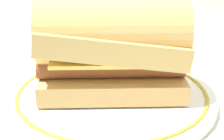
{
  "coord_description": "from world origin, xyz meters",
  "views": [
    {
      "loc": [
        0.18,
        -0.38,
        0.22
      ],
      "look_at": [
        0.02,
        0.02,
        0.04
      ],
      "focal_mm": 54.18,
      "sensor_mm": 36.0,
      "label": 1
    }
  ],
  "objects": [
    {
      "name": "ground_plane",
      "position": [
        0.0,
        0.0,
        0.0
      ],
      "size": [
        1.5,
        1.5,
        0.0
      ],
      "primitive_type": "plane",
      "color": "beige"
    },
    {
      "name": "plate",
      "position": [
        0.02,
        0.02,
        0.01
      ],
      "size": [
        0.29,
        0.29,
        0.01
      ],
      "color": "white",
      "rests_on": "ground_plane"
    },
    {
      "name": "sausage_sandwich",
      "position": [
        0.02,
        0.02,
        0.08
      ],
      "size": [
        0.22,
        0.17,
        0.13
      ],
      "rotation": [
        0.0,
        0.0,
        0.41
      ],
      "color": "tan",
      "rests_on": "plate"
    }
  ]
}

